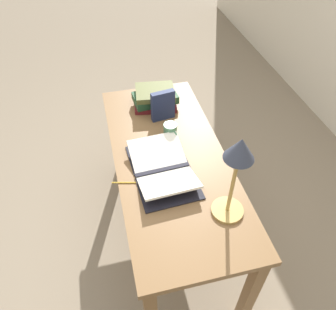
{
  "coord_description": "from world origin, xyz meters",
  "views": [
    {
      "loc": [
        1.28,
        -0.32,
        2.08
      ],
      "look_at": [
        0.06,
        -0.03,
        0.84
      ],
      "focal_mm": 35.0,
      "sensor_mm": 36.0,
      "label": 1
    }
  ],
  "objects_px": {
    "book_standing_upright": "(163,106)",
    "pencil": "(127,183)",
    "reading_lamp": "(237,163)",
    "coffee_mug": "(170,131)",
    "book_stack_tall": "(155,98)",
    "open_book": "(162,169)"
  },
  "relations": [
    {
      "from": "book_standing_upright",
      "to": "pencil",
      "type": "height_order",
      "value": "book_standing_upright"
    },
    {
      "from": "book_standing_upright",
      "to": "reading_lamp",
      "type": "height_order",
      "value": "reading_lamp"
    },
    {
      "from": "reading_lamp",
      "to": "book_standing_upright",
      "type": "bearing_deg",
      "value": -169.88
    },
    {
      "from": "coffee_mug",
      "to": "book_stack_tall",
      "type": "bearing_deg",
      "value": -176.99
    },
    {
      "from": "book_standing_upright",
      "to": "pencil",
      "type": "distance_m",
      "value": 0.59
    },
    {
      "from": "open_book",
      "to": "coffee_mug",
      "type": "xyz_separation_m",
      "value": [
        -0.26,
        0.11,
        0.03
      ]
    },
    {
      "from": "open_book",
      "to": "book_standing_upright",
      "type": "distance_m",
      "value": 0.47
    },
    {
      "from": "coffee_mug",
      "to": "pencil",
      "type": "distance_m",
      "value": 0.43
    },
    {
      "from": "open_book",
      "to": "reading_lamp",
      "type": "bearing_deg",
      "value": 33.86
    },
    {
      "from": "open_book",
      "to": "reading_lamp",
      "type": "height_order",
      "value": "reading_lamp"
    },
    {
      "from": "book_stack_tall",
      "to": "book_standing_upright",
      "type": "xyz_separation_m",
      "value": [
        0.15,
        0.02,
        0.04
      ]
    },
    {
      "from": "pencil",
      "to": "book_standing_upright",
      "type": "bearing_deg",
      "value": 147.9
    },
    {
      "from": "coffee_mug",
      "to": "pencil",
      "type": "bearing_deg",
      "value": -46.34
    },
    {
      "from": "reading_lamp",
      "to": "coffee_mug",
      "type": "xyz_separation_m",
      "value": [
        -0.59,
        -0.14,
        -0.29
      ]
    },
    {
      "from": "book_standing_upright",
      "to": "coffee_mug",
      "type": "relative_size",
      "value": 1.83
    },
    {
      "from": "coffee_mug",
      "to": "reading_lamp",
      "type": "bearing_deg",
      "value": 13.38
    },
    {
      "from": "book_stack_tall",
      "to": "pencil",
      "type": "distance_m",
      "value": 0.71
    },
    {
      "from": "book_stack_tall",
      "to": "book_standing_upright",
      "type": "relative_size",
      "value": 1.52
    },
    {
      "from": "open_book",
      "to": "reading_lamp",
      "type": "relative_size",
      "value": 1.07
    },
    {
      "from": "reading_lamp",
      "to": "pencil",
      "type": "height_order",
      "value": "reading_lamp"
    },
    {
      "from": "open_book",
      "to": "coffee_mug",
      "type": "relative_size",
      "value": 4.59
    },
    {
      "from": "book_standing_upright",
      "to": "coffee_mug",
      "type": "distance_m",
      "value": 0.2
    }
  ]
}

